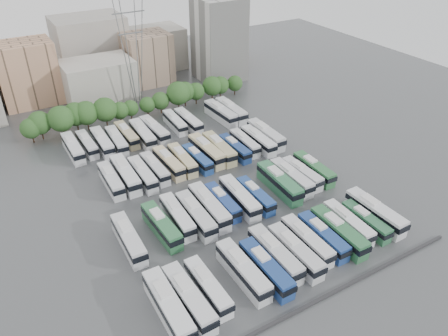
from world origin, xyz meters
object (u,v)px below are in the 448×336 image
bus_r0_s4 (243,270)px  bus_r2_s11 (245,143)px  bus_r3_s1 (87,144)px  bus_r1_s8 (255,195)px  bus_r1_s3 (177,216)px  bus_r2_s4 (155,168)px  bus_r2_s8 (207,151)px  bus_r2_s13 (266,135)px  bus_r1_s4 (196,215)px  bus_r3_s2 (102,142)px  bus_r0_s0 (168,306)px  bus_r1_s2 (161,226)px  bus_r0_s6 (275,254)px  bus_r1_s12 (302,173)px  bus_r0_s2 (208,287)px  bus_r0_s9 (323,236)px  bus_r2_s1 (111,180)px  bus_r2_s7 (197,159)px  bus_r1_s11 (291,177)px  bus_r1_s10 (279,182)px  bus_r3_s13 (231,110)px  bus_r2_s3 (143,174)px  electricity_pylon (132,42)px  bus_r0_s5 (266,268)px  bus_r0_s10 (339,232)px  bus_r3_s8 (175,122)px  bus_r0_s8 (307,241)px  bus_r2_s10 (235,148)px  bus_r1_s0 (129,239)px  bus_r2_s2 (125,174)px  bus_r2_s12 (258,140)px  bus_r0_s13 (375,212)px  bus_r3_s5 (143,134)px  bus_r1_s5 (209,206)px  bus_r3_s3 (117,141)px  bus_r1_s6 (222,202)px  bus_r3_s12 (221,113)px  bus_r0_s7 (295,251)px  bus_r1_s7 (240,197)px  bus_r2_s5 (169,163)px  bus_r2_s9 (219,148)px  bus_r0_s11 (348,223)px  bus_r3_s4 (127,135)px  bus_r2_s6 (182,160)px

bus_r0_s4 → bus_r2_s11: 42.70m
bus_r3_s1 → bus_r1_s8: bearing=-59.9°
bus_r1_s3 → bus_r2_s4: bus_r1_s3 is taller
bus_r0_s4 → bus_r2_s8: (13.23, 36.60, 0.04)m
bus_r2_s8 → bus_r2_s13: 16.53m
bus_r1_s4 → bus_r3_s2: 37.38m
bus_r0_s0 → bus_r1_s2: bearing=70.2°
bus_r0_s6 → bus_r1_s12: 26.47m
bus_r0_s2 → bus_r0_s9: bus_r0_s9 is taller
bus_r2_s1 → bus_r2_s7: size_ratio=1.08×
bus_r1_s11 → bus_r0_s2: bearing=-148.7°
bus_r1_s10 → bus_r3_s13: bearing=77.0°
bus_r2_s3 → electricity_pylon: bearing=71.0°
bus_r0_s5 → bus_r3_s1: 57.43m
bus_r0_s4 → bus_r2_s3: (-3.31, 34.94, -0.15)m
bus_r0_s10 → bus_r3_s8: bearing=97.7°
bus_r3_s1 → bus_r2_s11: bearing=-30.5°
bus_r0_s8 → bus_r1_s4: size_ratio=0.94×
bus_r2_s1 → bus_r2_s10: bearing=-1.4°
bus_r1_s0 → bus_r2_s2: bus_r2_s2 is taller
bus_r2_s12 → bus_r2_s13: (3.11, 1.35, 0.16)m
bus_r0_s13 → bus_r3_s5: size_ratio=1.01×
bus_r0_s4 → bus_r1_s5: bearing=78.8°
bus_r0_s8 → bus_r2_s11: bearing=75.2°
bus_r2_s11 → bus_r3_s2: size_ratio=0.91×
bus_r1_s12 → bus_r3_s3: (-29.75, 34.38, 0.08)m
bus_r0_s10 → bus_r1_s6: size_ratio=1.17×
bus_r2_s3 → bus_r2_s12: size_ratio=0.97×
bus_r3_s12 → bus_r3_s13: bus_r3_s13 is taller
bus_r0_s4 → bus_r0_s7: 9.97m
bus_r0_s0 → bus_r2_s13: (43.02, 36.74, -0.02)m
bus_r1_s7 → bus_r1_s3: bearing=178.9°
bus_r0_s8 → bus_r1_s10: (6.48, 16.76, 0.21)m
bus_r0_s4 → bus_r2_s5: 36.56m
bus_r2_s13 → bus_r3_s3: bus_r2_s13 is taller
bus_r2_s10 → bus_r2_s1: bearing=176.1°
bus_r2_s5 → bus_r2_s11: (19.85, -0.62, -0.13)m
bus_r1_s3 → bus_r2_s12: size_ratio=0.99×
bus_r0_s0 → bus_r2_s7: (23.18, 35.53, -0.39)m
bus_r0_s10 → bus_r3_s2: 59.99m
bus_r3_s12 → bus_r2_s2: bearing=-156.1°
bus_r2_s7 → bus_r3_s3: bus_r3_s3 is taller
bus_r2_s2 → bus_r0_s7: bearing=-64.6°
bus_r0_s0 → bus_r0_s9: bus_r0_s0 is taller
bus_r1_s3 → bus_r2_s9: 26.59m
bus_r0_s11 → bus_r1_s6: size_ratio=1.06×
bus_r1_s3 → bus_r1_s10: (23.00, -0.76, 0.20)m
bus_r0_s4 → bus_r3_s4: size_ratio=1.11×
bus_r1_s0 → bus_r2_s11: 41.23m
bus_r2_s11 → bus_r2_s6: bearing=-178.9°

